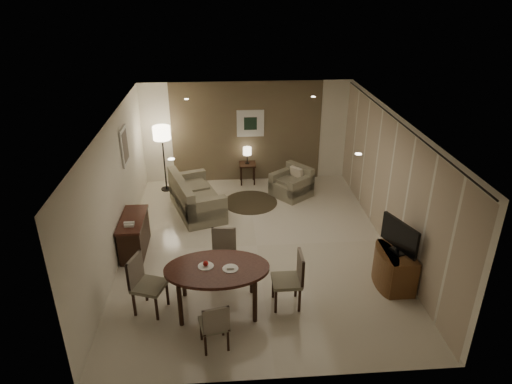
{
  "coord_description": "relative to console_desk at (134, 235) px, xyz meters",
  "views": [
    {
      "loc": [
        -0.63,
        -8.12,
        5.12
      ],
      "look_at": [
        0.0,
        0.2,
        1.15
      ],
      "focal_mm": 32.0,
      "sensor_mm": 36.0,
      "label": 1
    }
  ],
  "objects": [
    {
      "name": "chair_left",
      "position": [
        0.57,
        -1.89,
        0.13
      ],
      "size": [
        0.62,
        0.62,
        1.01
      ],
      "primitive_type": null,
      "rotation": [
        0.0,
        0.0,
        1.23
      ],
      "color": "gray",
      "rests_on": "floor"
    },
    {
      "name": "napkin",
      "position": [
        1.91,
        -1.96,
        0.47
      ],
      "size": [
        0.12,
        0.08,
        0.03
      ],
      "primitive_type": "cube",
      "color": "white",
      "rests_on": "plate_b"
    },
    {
      "name": "plate_b",
      "position": [
        1.91,
        -1.96,
        0.44
      ],
      "size": [
        0.26,
        0.26,
        0.02
      ],
      "primitive_type": "cylinder",
      "color": "white",
      "rests_on": "dining_table"
    },
    {
      "name": "downlight_nl",
      "position": [
        1.09,
        -1.8,
        2.31
      ],
      "size": [
        0.1,
        0.1,
        0.01
      ],
      "primitive_type": "cylinder",
      "color": "white",
      "rests_on": "ceiling"
    },
    {
      "name": "side_table",
      "position": [
        2.49,
        3.23,
        -0.1
      ],
      "size": [
        0.44,
        0.44,
        0.56
      ],
      "primitive_type": null,
      "color": "black",
      "rests_on": "floor"
    },
    {
      "name": "floor_lamp",
      "position": [
        0.33,
        2.95,
        0.49
      ],
      "size": [
        0.44,
        0.44,
        1.73
      ],
      "primitive_type": null,
      "color": "#FFE5B7",
      "rests_on": "floor"
    },
    {
      "name": "round_rug",
      "position": [
        2.49,
        2.01,
        -0.37
      ],
      "size": [
        1.34,
        1.34,
        0.01
      ],
      "primitive_type": "cylinder",
      "color": "#3F3523",
      "rests_on": "floor"
    },
    {
      "name": "table_lamp",
      "position": [
        2.49,
        3.25,
        0.43
      ],
      "size": [
        0.22,
        0.22,
        0.5
      ],
      "primitive_type": null,
      "color": "#FFEAC1",
      "rests_on": "side_table"
    },
    {
      "name": "chair_near",
      "position": [
        1.63,
        -2.78,
        0.05
      ],
      "size": [
        0.49,
        0.49,
        0.85
      ],
      "primitive_type": null,
      "rotation": [
        0.0,
        0.0,
        3.36
      ],
      "color": "gray",
      "rests_on": "floor"
    },
    {
      "name": "art_left_frame",
      "position": [
        -0.23,
        1.2,
        1.48
      ],
      "size": [
        0.03,
        0.6,
        0.8
      ],
      "primitive_type": "cube",
      "color": "silver",
      "rests_on": "wall_left"
    },
    {
      "name": "chair_far",
      "position": [
        1.79,
        -1.1,
        0.1
      ],
      "size": [
        0.52,
        0.52,
        0.96
      ],
      "primitive_type": null,
      "rotation": [
        0.0,
        0.0,
        -0.12
      ],
      "color": "gray",
      "rests_on": "floor"
    },
    {
      "name": "telephone",
      "position": [
        0.0,
        -0.3,
        0.43
      ],
      "size": [
        0.2,
        0.14,
        0.09
      ],
      "primitive_type": null,
      "color": "white",
      "rests_on": "console_desk"
    },
    {
      "name": "downlight_fl",
      "position": [
        1.09,
        1.8,
        2.31
      ],
      "size": [
        0.1,
        0.1,
        0.01
      ],
      "primitive_type": "cylinder",
      "color": "white",
      "rests_on": "ceiling"
    },
    {
      "name": "armchair",
      "position": [
        3.55,
        2.33,
        0.0
      ],
      "size": [
        1.16,
        1.17,
        0.76
      ],
      "primitive_type": null,
      "rotation": [
        0.0,
        0.0,
        -0.9
      ],
      "color": "gray",
      "rests_on": "floor"
    },
    {
      "name": "console_desk",
      "position": [
        0.0,
        0.0,
        0.0
      ],
      "size": [
        0.48,
        1.2,
        0.75
      ],
      "primitive_type": null,
      "color": "#492317",
      "rests_on": "floor"
    },
    {
      "name": "taupe_accent",
      "position": [
        2.49,
        3.48,
        0.98
      ],
      "size": [
        3.96,
        0.03,
        2.7
      ],
      "primitive_type": "cube",
      "color": "brown",
      "rests_on": "wall_back"
    },
    {
      "name": "room_shell",
      "position": [
        2.49,
        0.4,
        0.98
      ],
      "size": [
        5.5,
        7.0,
        2.7
      ],
      "color": "beige",
      "rests_on": "ground"
    },
    {
      "name": "art_back_canvas",
      "position": [
        2.59,
        3.44,
        1.23
      ],
      "size": [
        0.34,
        0.01,
        0.34
      ],
      "primitive_type": "cube",
      "color": "black",
      "rests_on": "wall_back"
    },
    {
      "name": "sofa",
      "position": [
        1.19,
        1.68,
        0.06
      ],
      "size": [
        2.04,
        1.46,
        0.87
      ],
      "primitive_type": null,
      "rotation": [
        0.0,
        0.0,
        1.89
      ],
      "color": "gray",
      "rests_on": "floor"
    },
    {
      "name": "tv_cabinet",
      "position": [
        4.89,
        -1.5,
        -0.03
      ],
      "size": [
        0.48,
        0.9,
        0.7
      ],
      "primitive_type": null,
      "color": "brown",
      "rests_on": "floor"
    },
    {
      "name": "chair_right",
      "position": [
        2.84,
        -1.91,
        0.12
      ],
      "size": [
        0.48,
        0.48,
        1.0
      ],
      "primitive_type": null,
      "rotation": [
        0.0,
        0.0,
        -1.57
      ],
      "color": "gray",
      "rests_on": "floor"
    },
    {
      "name": "dining_table",
      "position": [
        1.69,
        -1.91,
        0.03
      ],
      "size": [
        1.73,
        1.08,
        0.81
      ],
      "primitive_type": null,
      "color": "#492317",
      "rests_on": "floor"
    },
    {
      "name": "plate_a",
      "position": [
        1.51,
        -1.86,
        0.44
      ],
      "size": [
        0.26,
        0.26,
        0.02
      ],
      "primitive_type": "cylinder",
      "color": "white",
      "rests_on": "dining_table"
    },
    {
      "name": "fruit_apple",
      "position": [
        1.51,
        -1.86,
        0.5
      ],
      "size": [
        0.09,
        0.09,
        0.09
      ],
      "primitive_type": "sphere",
      "color": "#A51512",
      "rests_on": "plate_a"
    },
    {
      "name": "art_left_canvas",
      "position": [
        -0.21,
        1.2,
        1.48
      ],
      "size": [
        0.01,
        0.46,
        0.64
      ],
      "primitive_type": "cube",
      "color": "gray",
      "rests_on": "wall_left"
    },
    {
      "name": "flat_tv",
      "position": [
        4.87,
        -1.5,
        0.65
      ],
      "size": [
        0.36,
        0.85,
        0.6
      ],
      "primitive_type": null,
      "rotation": [
        0.0,
        0.0,
        0.35
      ],
      "color": "black",
      "rests_on": "tv_cabinet"
    },
    {
      "name": "curtain_wall",
      "position": [
        5.17,
        0.0,
        0.95
      ],
      "size": [
        0.08,
        6.7,
        2.58
      ],
      "primitive_type": null,
      "color": "#C5B199",
      "rests_on": "wall_right"
    },
    {
      "name": "downlight_fr",
      "position": [
        3.89,
        1.8,
        2.31
      ],
      "size": [
        0.1,
        0.1,
        0.01
      ],
      "primitive_type": "cylinder",
      "color": "white",
      "rests_on": "ceiling"
    },
    {
      "name": "art_back_frame",
      "position": [
        2.59,
        3.46,
        1.23
      ],
      "size": [
        0.72,
        0.03,
        0.72
      ],
      "primitive_type": "cube",
      "color": "silver",
      "rests_on": "wall_back"
    },
    {
      "name": "curtain_rod",
      "position": [
        5.17,
        0.0,
        2.27
      ],
      "size": [
        0.03,
        6.8,
        0.03
      ],
      "primitive_type": "cylinder",
      "rotation": [
        1.57,
        0.0,
        0.0
      ],
      "color": "black",
      "rests_on": "wall_right"
    },
    {
      "name": "downlight_nr",
      "position": [
        3.89,
        -1.8,
        2.31
      ],
      "size": [
        0.1,
        0.1,
        0.01
      ],
      "primitive_type": "cylinder",
      "color": "white",
      "rests_on": "ceiling"
    }
  ]
}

